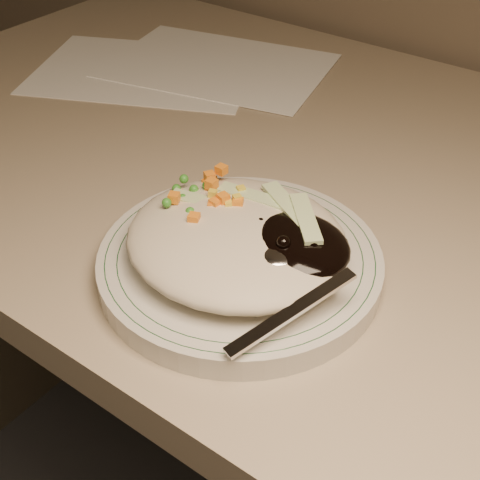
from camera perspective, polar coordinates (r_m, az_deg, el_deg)
The scene contains 5 objects.
desk at distance 0.83m, azimuth 10.76°, elevation -7.56°, with size 1.40×0.70×0.74m.
plate at distance 0.58m, azimuth 0.00°, elevation -2.02°, with size 0.25×0.25×0.02m, color beige.
plate_rim at distance 0.58m, azimuth 0.00°, elevation -1.26°, with size 0.23×0.23×0.00m.
meal at distance 0.56m, azimuth 0.31°, elevation 0.25°, with size 0.21×0.19×0.05m.
papers at distance 0.97m, azimuth -5.00°, elevation 14.41°, with size 0.42×0.37×0.00m.
Camera 1 is at (0.22, 0.83, 1.12)m, focal length 50.00 mm.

